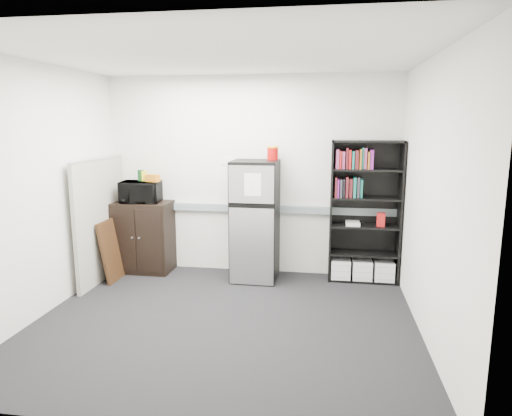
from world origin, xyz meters
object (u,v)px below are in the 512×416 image
at_px(cubicle_partition, 101,220).
at_px(refrigerator, 255,221).
at_px(microwave, 141,192).
at_px(bookshelf, 365,213).
at_px(cabinet, 143,237).

xyz_separation_m(cubicle_partition, refrigerator, (2.00, 0.34, -0.02)).
bearing_deg(cubicle_partition, microwave, 45.36).
xyz_separation_m(bookshelf, cabinet, (-3.03, -0.06, -0.42)).
bearing_deg(microwave, cubicle_partition, -141.24).
bearing_deg(cubicle_partition, bookshelf, 8.06).
distance_m(cubicle_partition, refrigerator, 2.03).
height_order(microwave, refrigerator, refrigerator).
distance_m(bookshelf, refrigerator, 1.44).
bearing_deg(microwave, bookshelf, -5.08).
relative_size(cabinet, microwave, 1.88).
bearing_deg(refrigerator, cabinet, 177.75).
bearing_deg(cabinet, microwave, -90.00).
distance_m(microwave, refrigerator, 1.64).
relative_size(cubicle_partition, microwave, 3.08).
relative_size(cubicle_partition, refrigerator, 1.02).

